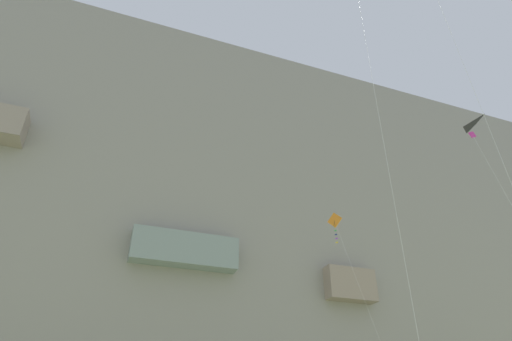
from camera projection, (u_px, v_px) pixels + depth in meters
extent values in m
cube|color=gray|center=(171.00, 228.00, 79.45)|extent=(180.00, 31.20, 69.37)
cube|color=gray|center=(184.00, 251.00, 61.18)|extent=(15.15, 3.87, 4.70)
cube|color=gray|center=(348.00, 286.00, 68.00)|extent=(8.27, 3.76, 5.08)
cylinder|color=silver|center=(383.00, 138.00, 20.85)|extent=(3.00, 3.26, 29.57)
pyramid|color=black|center=(465.00, 133.00, 31.16)|extent=(1.50, 1.97, 0.44)
cube|color=#CC3399|center=(472.00, 135.00, 31.18)|extent=(0.54, 0.18, 0.58)
cube|color=orange|center=(335.00, 220.00, 44.88)|extent=(0.65, 2.01, 2.02)
cylinder|color=black|center=(335.00, 220.00, 44.88)|extent=(0.50, 0.33, 1.63)
cube|color=#8CCC33|center=(335.00, 227.00, 44.47)|extent=(0.16, 0.22, 0.12)
cube|color=green|center=(335.00, 231.00, 44.25)|extent=(0.18, 0.20, 0.12)
cube|color=navy|center=(336.00, 235.00, 44.03)|extent=(0.19, 0.19, 0.12)
cube|color=purple|center=(337.00, 238.00, 43.82)|extent=(0.18, 0.20, 0.12)
cube|color=yellow|center=(337.00, 242.00, 43.59)|extent=(0.16, 0.21, 0.12)
cylinder|color=silver|center=(373.00, 322.00, 37.19)|extent=(1.93, 5.95, 21.14)
cylinder|color=silver|center=(480.00, 106.00, 19.43)|extent=(1.43, 2.24, 30.45)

